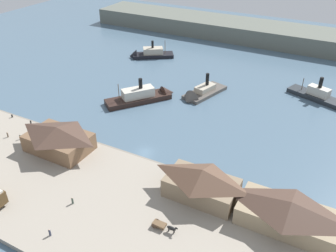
{
  "coord_description": "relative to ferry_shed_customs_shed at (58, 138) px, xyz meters",
  "views": [
    {
      "loc": [
        42.77,
        -66.63,
        56.88
      ],
      "look_at": [
        0.68,
        12.22,
        2.0
      ],
      "focal_mm": 37.83,
      "sensor_mm": 36.0,
      "label": 1
    }
  ],
  "objects": [
    {
      "name": "ferry_shed_customs_shed",
      "position": [
        0.0,
        0.0,
        0.0
      ],
      "size": [
        17.11,
        11.37,
        7.1
      ],
      "color": "brown",
      "rests_on": "quay_promenade"
    },
    {
      "name": "seawall_edge",
      "position": [
        20.04,
        7.52,
        -4.31
      ],
      "size": [
        110.0,
        0.8,
        1.0
      ],
      "primitive_type": "cube",
      "color": "gray",
      "rests_on": "ground"
    },
    {
      "name": "ferry_moored_east",
      "position": [
        -16.81,
        74.45,
        -3.4
      ],
      "size": [
        19.57,
        15.69,
        9.51
      ],
      "color": "black",
      "rests_on": "ground"
    },
    {
      "name": "pedestrian_standing_center",
      "position": [
        19.06,
        -23.54,
        -2.82
      ],
      "size": [
        0.43,
        0.43,
        1.73
      ],
      "color": "#33384C",
      "rests_on": "quay_promenade"
    },
    {
      "name": "mooring_post_east",
      "position": [
        -25.49,
        6.1,
        -3.16
      ],
      "size": [
        0.44,
        0.44,
        0.9
      ],
      "primitive_type": "cylinder",
      "color": "black",
      "rests_on": "quay_promenade"
    },
    {
      "name": "horse_cart",
      "position": [
        38.25,
        -11.37,
        -2.68
      ],
      "size": [
        5.68,
        1.64,
        1.87
      ],
      "color": "brown",
      "rests_on": "quay_promenade"
    },
    {
      "name": "quay_promenade",
      "position": [
        20.04,
        -10.88,
        -4.21
      ],
      "size": [
        110.0,
        36.0,
        1.2
      ],
      "primitive_type": "cube",
      "color": "#9E9384",
      "rests_on": "ground"
    },
    {
      "name": "pedestrian_near_west_shed",
      "position": [
        16.96,
        -14.43,
        -2.81
      ],
      "size": [
        0.43,
        0.43,
        1.74
      ],
      "color": "#3D4C42",
      "rests_on": "quay_promenade"
    },
    {
      "name": "ferry_shed_west_terminal",
      "position": [
        60.09,
        1.46,
        -0.35
      ],
      "size": [
        20.52,
        10.1,
        6.41
      ],
      "color": "#998466",
      "rests_on": "quay_promenade"
    },
    {
      "name": "far_headland",
      "position": [
        20.04,
        121.12,
        -0.81
      ],
      "size": [
        180.0,
        24.0,
        8.0
      ],
      "primitive_type": "cube",
      "color": "#60665B",
      "rests_on": "ground"
    },
    {
      "name": "pedestrian_walking_east",
      "position": [
        -17.5,
        -2.38,
        -2.86
      ],
      "size": [
        0.41,
        0.41,
        1.64
      ],
      "color": "#6B5B4C",
      "rests_on": "quay_promenade"
    },
    {
      "name": "ferry_outer_harbor",
      "position": [
        19.59,
        49.07,
        -3.8
      ],
      "size": [
        11.63,
        20.17,
        10.11
      ],
      "color": "#514C47",
      "rests_on": "ground"
    },
    {
      "name": "ground_plane",
      "position": [
        20.04,
        11.12,
        -4.81
      ],
      "size": [
        320.0,
        320.0,
        0.0
      ],
      "primitive_type": "plane",
      "color": "slate"
    },
    {
      "name": "mooring_post_west",
      "position": [
        -17.53,
        6.19,
        -3.16
      ],
      "size": [
        0.44,
        0.44,
        0.9
      ],
      "primitive_type": "cylinder",
      "color": "black",
      "rests_on": "quay_promenade"
    },
    {
      "name": "ferry_near_quay",
      "position": [
        4.13,
        38.08,
        -3.2
      ],
      "size": [
        19.87,
        23.21,
        10.33
      ],
      "color": "black",
      "rests_on": "ground"
    },
    {
      "name": "pedestrian_near_east_shed",
      "position": [
        -13.46,
        -1.5,
        -2.9
      ],
      "size": [
        0.38,
        0.38,
        1.55
      ],
      "color": "#3D4C42",
      "rests_on": "quay_promenade"
    },
    {
      "name": "ferry_departing_north",
      "position": [
        59.53,
        65.75,
        -3.48
      ],
      "size": [
        23.25,
        12.85,
        10.01
      ],
      "color": "#23282D",
      "rests_on": "ground"
    },
    {
      "name": "ferry_shed_east_terminal",
      "position": [
        41.02,
        1.29,
        0.18
      ],
      "size": [
        16.31,
        9.44,
        7.44
      ],
      "color": "#847056",
      "rests_on": "quay_promenade"
    }
  ]
}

